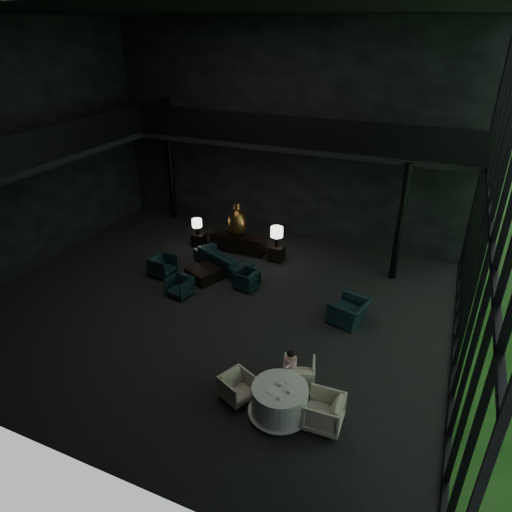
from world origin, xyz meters
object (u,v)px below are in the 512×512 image
at_px(bronze_urn, 237,222).
at_px(dining_chair_west, 238,387).
at_px(coffee_table, 204,274).
at_px(table_lamp_right, 277,233).
at_px(sofa, 223,255).
at_px(lounge_armchair_west, 163,265).
at_px(child, 291,361).
at_px(side_table_right, 276,253).
at_px(window_armchair, 350,307).
at_px(dining_chair_north, 299,373).
at_px(console, 238,244).
at_px(lounge_armchair_south, 180,286).
at_px(lounge_armchair_east, 246,279).
at_px(side_table_left, 199,240).
at_px(dining_table, 280,402).
at_px(table_lamp_left, 197,224).
at_px(dining_chair_east, 324,410).

relative_size(bronze_urn, dining_chair_west, 2.05).
bearing_deg(coffee_table, table_lamp_right, 52.79).
xyz_separation_m(sofa, lounge_armchair_west, (-1.65, -1.30, -0.11)).
xyz_separation_m(lounge_armchair_west, child, (5.83, -3.34, 0.36)).
height_order(side_table_right, window_armchair, window_armchair).
xyz_separation_m(sofa, dining_chair_north, (4.35, -4.53, -0.13)).
bearing_deg(child, console, -54.64).
bearing_deg(lounge_armchair_south, bronze_urn, 96.00).
bearing_deg(lounge_armchair_east, table_lamp_right, -174.41).
xyz_separation_m(console, coffee_table, (-0.13, -2.36, -0.13)).
bearing_deg(dining_chair_west, side_table_left, 59.97).
height_order(console, dining_table, dining_table).
bearing_deg(bronze_urn, lounge_armchair_west, -120.63).
bearing_deg(console, sofa, -86.64).
relative_size(table_lamp_right, sofa, 0.29).
height_order(console, child, child).
distance_m(table_lamp_left, dining_chair_north, 8.30).
distance_m(lounge_armchair_west, child, 6.73).
distance_m(console, side_table_right, 1.60).
bearing_deg(child, sofa, -48.04).
relative_size(table_lamp_right, lounge_armchair_west, 0.96).
distance_m(window_armchair, dining_chair_north, 3.12).
xyz_separation_m(sofa, window_armchair, (4.84, -1.45, -0.02)).
distance_m(side_table_right, coffee_table, 2.88).
xyz_separation_m(side_table_right, lounge_armchair_south, (-1.93, -3.48, 0.04)).
relative_size(lounge_armchair_east, coffee_table, 0.69).
height_order(side_table_left, dining_table, dining_table).
relative_size(side_table_right, child, 0.96).
bearing_deg(side_table_left, coffee_table, -56.72).
relative_size(sofa, coffee_table, 2.75).
relative_size(console, dining_chair_north, 2.89).
relative_size(lounge_armchair_south, coffee_table, 0.70).
xyz_separation_m(side_table_left, dining_chair_north, (6.03, -5.76, 0.11)).
relative_size(console, coffee_table, 2.28).
xyz_separation_m(side_table_left, lounge_armchair_east, (3.02, -2.17, 0.06)).
xyz_separation_m(side_table_left, child, (5.86, -5.87, 0.49)).
distance_m(side_table_right, dining_chair_west, 6.99).
bearing_deg(dining_chair_east, dining_chair_west, -91.40).
relative_size(side_table_left, dining_chair_east, 0.59).
bearing_deg(bronze_urn, dining_chair_east, -52.14).
relative_size(lounge_armchair_east, child, 1.08).
bearing_deg(lounge_armchair_west, dining_chair_north, -114.64).
bearing_deg(window_armchair, coffee_table, -81.13).
relative_size(bronze_urn, sofa, 0.50).
bearing_deg(table_lamp_left, coffee_table, -55.67).
bearing_deg(lounge_armchair_south, dining_chair_north, -14.88).
distance_m(bronze_urn, lounge_armchair_east, 2.85).
bearing_deg(table_lamp_left, side_table_left, 90.00).
distance_m(bronze_urn, table_lamp_left, 1.63).
height_order(dining_chair_east, dining_chair_west, dining_chair_east).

